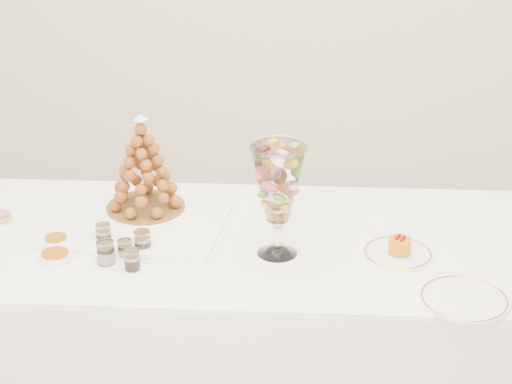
# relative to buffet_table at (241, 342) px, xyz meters

# --- Properties ---
(buffet_table) EXTENTS (2.19, 1.00, 0.81)m
(buffet_table) POSITION_rel_buffet_table_xyz_m (0.00, 0.00, 0.00)
(buffet_table) COLOR white
(buffet_table) RESTS_ON ground
(lace_tray) EXTENTS (0.66, 0.51, 0.02)m
(lace_tray) POSITION_rel_buffet_table_xyz_m (-0.38, 0.06, 0.42)
(lace_tray) COLOR white
(lace_tray) RESTS_ON buffet_table
(macaron_vase) EXTENTS (0.17, 0.17, 0.37)m
(macaron_vase) POSITION_rel_buffet_table_xyz_m (0.13, -0.08, 0.64)
(macaron_vase) COLOR white
(macaron_vase) RESTS_ON buffet_table
(cake_plate) EXTENTS (0.22, 0.22, 0.01)m
(cake_plate) POSITION_rel_buffet_table_xyz_m (0.51, -0.04, 0.41)
(cake_plate) COLOR white
(cake_plate) RESTS_ON buffet_table
(spare_plate) EXTENTS (0.26, 0.26, 0.01)m
(spare_plate) POSITION_rel_buffet_table_xyz_m (0.70, -0.29, 0.41)
(spare_plate) COLOR white
(spare_plate) RESTS_ON buffet_table
(pink_tart) EXTENTS (0.06, 0.06, 0.04)m
(pink_tart) POSITION_rel_buffet_table_xyz_m (-0.82, 0.03, 0.42)
(pink_tart) COLOR tan
(pink_tart) RESTS_ON buffet_table
(verrine_a) EXTENTS (0.05, 0.05, 0.07)m
(verrine_a) POSITION_rel_buffet_table_xyz_m (-0.43, -0.08, 0.44)
(verrine_a) COLOR white
(verrine_a) RESTS_ON buffet_table
(verrine_b) EXTENTS (0.05, 0.05, 0.06)m
(verrine_b) POSITION_rel_buffet_table_xyz_m (-0.34, -0.17, 0.44)
(verrine_b) COLOR white
(verrine_b) RESTS_ON buffet_table
(verrine_c) EXTENTS (0.06, 0.06, 0.07)m
(verrine_c) POSITION_rel_buffet_table_xyz_m (-0.29, -0.12, 0.44)
(verrine_c) COLOR white
(verrine_c) RESTS_ON buffet_table
(verrine_d) EXTENTS (0.06, 0.06, 0.07)m
(verrine_d) POSITION_rel_buffet_table_xyz_m (-0.39, -0.21, 0.44)
(verrine_d) COLOR white
(verrine_d) RESTS_ON buffet_table
(verrine_e) EXTENTS (0.06, 0.06, 0.07)m
(verrine_e) POSITION_rel_buffet_table_xyz_m (-0.30, -0.23, 0.44)
(verrine_e) COLOR white
(verrine_e) RESTS_ON buffet_table
(ramekin_back) EXTENTS (0.08, 0.08, 0.02)m
(ramekin_back) POSITION_rel_buffet_table_xyz_m (-0.58, -0.11, 0.42)
(ramekin_back) COLOR white
(ramekin_back) RESTS_ON buffet_table
(ramekin_front) EXTENTS (0.10, 0.10, 0.03)m
(ramekin_front) POSITION_rel_buffet_table_xyz_m (-0.55, -0.22, 0.42)
(ramekin_front) COLOR white
(ramekin_front) RESTS_ON buffet_table
(croquembouche) EXTENTS (0.28, 0.28, 0.34)m
(croquembouche) POSITION_rel_buffet_table_xyz_m (-0.35, 0.15, 0.59)
(croquembouche) COLOR brown
(croquembouche) RESTS_ON lace_tray
(mousse_cake) EXTENTS (0.07, 0.07, 0.06)m
(mousse_cake) POSITION_rel_buffet_table_xyz_m (0.52, -0.05, 0.44)
(mousse_cake) COLOR #D56A09
(mousse_cake) RESTS_ON cake_plate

